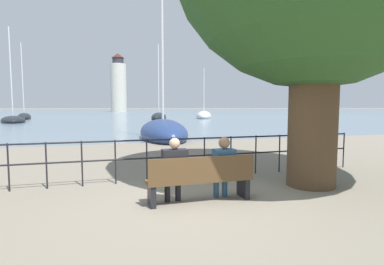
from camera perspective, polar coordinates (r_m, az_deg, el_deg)
name	(u,v)px	position (r m, az deg, el deg)	size (l,w,h in m)	color
ground_plane	(200,201)	(5.95, 1.45, -12.92)	(1000.00, 1000.00, 0.00)	gray
harbor_water	(103,111)	(165.20, -16.51, 4.04)	(600.00, 300.00, 0.01)	slate
park_bench	(201,179)	(5.77, 1.67, -8.92)	(2.06, 0.45, 0.90)	brown
seated_person_left	(174,168)	(5.65, -3.39, -6.69)	(0.47, 0.35, 1.25)	black
seated_person_right	(223,165)	(5.97, 5.98, -6.12)	(0.42, 0.35, 1.24)	navy
promenade_railing	(176,152)	(7.51, -2.99, -3.74)	(10.43, 0.04, 1.05)	black
sailboat_0	(24,117)	(52.22, -29.32, 2.62)	(3.24, 7.01, 11.83)	black
sailboat_1	(163,132)	(17.41, -5.54, 0.08)	(2.95, 6.93, 12.81)	navy
sailboat_2	(13,120)	(41.23, -30.91, 2.06)	(3.98, 6.37, 11.43)	black
sailboat_3	(204,116)	(49.08, 2.27, 3.16)	(4.86, 7.84, 8.64)	silver
sailboat_4	(159,117)	(44.48, -6.33, 2.95)	(3.85, 6.18, 11.31)	black
harbor_lighthouse	(118,85)	(122.23, -13.83, 8.82)	(6.10, 6.10, 22.69)	beige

